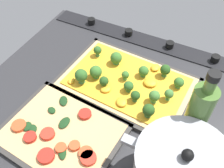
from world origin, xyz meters
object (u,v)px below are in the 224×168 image
object	(u,v)px
baking_tray_back	(61,135)
oil_bottle	(197,116)
baking_tray_front	(127,84)
broccoli_pizza	(127,81)
veggie_pizza_back	(60,134)

from	to	relation	value
baking_tray_back	oil_bottle	size ratio (longest dim) A/B	1.32
baking_tray_front	baking_tray_back	size ratio (longest dim) A/B	1.29
broccoli_pizza	oil_bottle	distance (cm)	24.70
baking_tray_back	oil_bottle	bearing A→B (deg)	-154.73
baking_tray_front	oil_bottle	bearing A→B (deg)	155.84
baking_tray_back	oil_bottle	world-z (taller)	oil_bottle
baking_tray_front	baking_tray_back	xyz separation A→B (cm)	(7.82, 23.47, 0.01)
baking_tray_front	broccoli_pizza	size ratio (longest dim) A/B	1.07
broccoli_pizza	baking_tray_back	xyz separation A→B (cm)	(7.90, 23.16, -1.62)
broccoli_pizza	baking_tray_back	size ratio (longest dim) A/B	1.21
broccoli_pizza	baking_tray_back	bearing A→B (deg)	71.17
veggie_pizza_back	broccoli_pizza	bearing A→B (deg)	-108.45
broccoli_pizza	oil_bottle	bearing A→B (deg)	156.45
baking_tray_front	oil_bottle	world-z (taller)	oil_bottle
veggie_pizza_back	baking_tray_back	bearing A→B (deg)	-81.01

